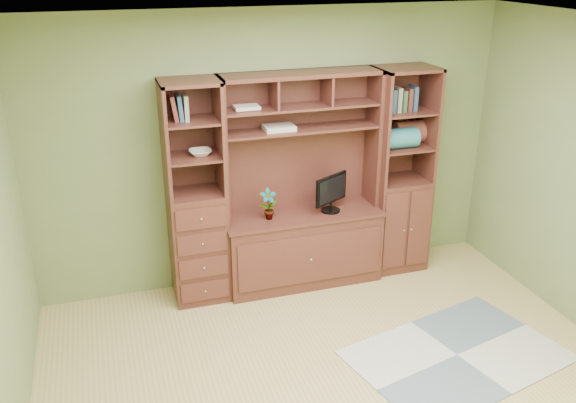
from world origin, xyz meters
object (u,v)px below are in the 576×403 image
object	(u,v)px
right_tower	(400,172)
monitor	(331,187)
left_tower	(196,195)
center_hutch	(303,184)

from	to	relation	value
right_tower	monitor	distance (m)	0.76
left_tower	monitor	bearing A→B (deg)	-3.38
center_hutch	monitor	bearing A→B (deg)	-7.39
right_tower	left_tower	bearing A→B (deg)	180.00
center_hutch	monitor	distance (m)	0.28
left_tower	right_tower	size ratio (longest dim) A/B	1.00
right_tower	center_hutch	bearing A→B (deg)	-177.77
left_tower	monitor	world-z (taller)	left_tower
left_tower	monitor	xyz separation A→B (m)	(1.27, -0.07, -0.04)
center_hutch	left_tower	world-z (taller)	same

